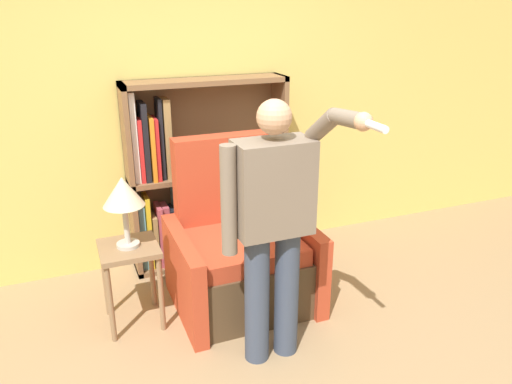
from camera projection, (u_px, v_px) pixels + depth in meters
wall_back at (188, 95)px, 4.00m from camera, size 8.00×0.06×2.80m
bookcase at (189, 181)px, 4.07m from camera, size 1.30×0.28×1.55m
armchair at (239, 254)px, 3.66m from camera, size 0.97×0.87×1.19m
person_standing at (273, 221)px, 2.84m from camera, size 0.59×0.78×1.62m
side_table at (130, 262)px, 3.33m from camera, size 0.38×0.38×0.59m
table_lamp at (123, 194)px, 3.16m from camera, size 0.27×0.27×0.48m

